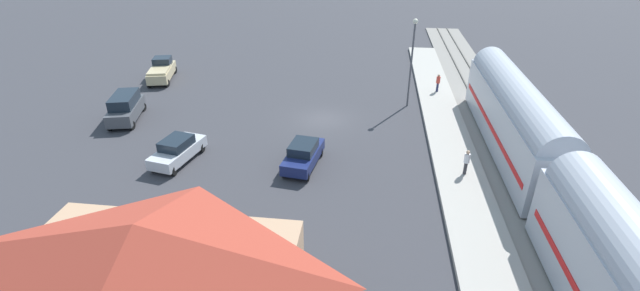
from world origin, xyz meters
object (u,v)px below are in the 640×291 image
Objects in this scene: suv_charcoal at (125,107)px; pickup_tan at (162,70)px; sedan_silver at (178,150)px; station_building at (147,283)px; light_pole_near_platform at (412,53)px; pedestrian_waiting_far at (467,161)px; sedan_navy at (303,154)px; pedestrian_on_platform at (438,82)px.

pickup_tan is at bearing -81.23° from suv_charcoal.
pickup_tan is (8.66, -16.12, 0.15)m from sedan_silver.
station_building reaches higher than sedan_silver.
light_pole_near_platform reaches higher than station_building.
station_building is 20.06m from pedestrian_waiting_far.
sedan_navy is (10.64, -0.24, -0.40)m from pedestrian_waiting_far.
pedestrian_on_platform is 5.65m from light_pole_near_platform.
light_pole_near_platform is (-7.60, -11.67, 3.98)m from sedan_navy.
station_building is 2.41× the size of sedan_silver.
sedan_silver is (19.35, 0.22, -0.40)m from pedestrian_waiting_far.
sedan_navy is (-3.60, -14.26, -2.10)m from station_building.
sedan_silver is at bearing 3.02° from sedan_navy.
pedestrian_waiting_far reaches higher than sedan_silver.
suv_charcoal reaches higher than pedestrian_waiting_far.
station_building is 6.74× the size of pedestrian_waiting_far.
pedestrian_waiting_far is 19.36m from sedan_silver.
light_pole_near_platform is at bearing -113.36° from station_building.
station_building is 32.99m from pickup_tan.
station_building is 14.87m from sedan_silver.
sedan_navy is 14.49m from light_pole_near_platform.
pedestrian_waiting_far is at bearing 104.32° from light_pole_near_platform.
station_building is at bearing 110.32° from sedan_silver.
station_building is at bearing 114.71° from pickup_tan.
station_building reaches higher than pedestrian_waiting_far.
pedestrian_on_platform is 1.00× the size of pedestrian_waiting_far.
pickup_tan reaches higher than pedestrian_on_platform.
suv_charcoal is at bearing 98.77° from pickup_tan.
sedan_navy is 0.61× the size of light_pole_near_platform.
pickup_tan is at bearing -29.58° from pedestrian_waiting_far.
pickup_tan reaches higher than pedestrian_waiting_far.
light_pole_near_platform is at bearing 47.47° from pedestrian_on_platform.
suv_charcoal is at bearing -12.53° from pedestrian_waiting_far.
sedan_silver is at bearing 118.24° from pickup_tan.
suv_charcoal is (26.38, 9.25, -0.13)m from pedestrian_on_platform.
pedestrian_waiting_far is 0.36× the size of sedan_navy.
sedan_silver is 8.72m from sedan_navy.
sedan_navy is (-15.82, 5.64, -0.27)m from suv_charcoal.
station_building is 23.43m from suv_charcoal.
suv_charcoal reaches higher than sedan_navy.
pedestrian_on_platform is at bearing -89.69° from pedestrian_waiting_far.
pedestrian_waiting_far is 0.33× the size of suv_charcoal.
sedan_navy is at bearing 54.66° from pedestrian_on_platform.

